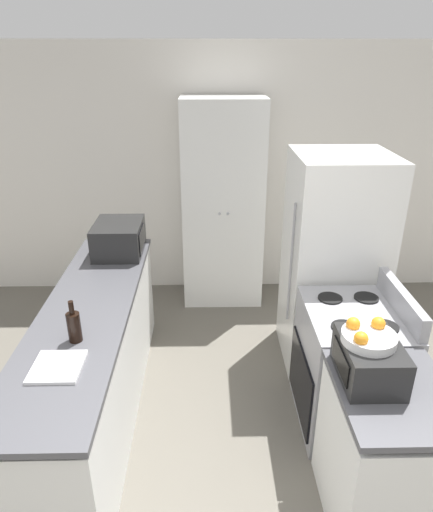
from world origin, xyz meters
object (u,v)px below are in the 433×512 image
(stove, at_px, (348,367))
(fruit_bowl, at_px, (368,336))
(refrigerator, at_px, (333,263))
(toaster_oven, at_px, (369,361))
(pantry_cabinet, at_px, (223,205))
(microwave, at_px, (119,238))
(wine_bottle, at_px, (74,326))

(stove, height_order, fruit_bowl, fruit_bowl)
(refrigerator, relative_size, toaster_oven, 4.46)
(pantry_cabinet, distance_m, microwave, 1.24)
(stove, height_order, wine_bottle, wine_bottle)
(stove, bearing_deg, toaster_oven, -102.40)
(pantry_cabinet, xyz_separation_m, refrigerator, (0.87, -1.07, -0.16))
(wine_bottle, height_order, fruit_bowl, fruit_bowl)
(stove, bearing_deg, pantry_cabinet, 113.90)
(microwave, relative_size, fruit_bowl, 1.74)
(microwave, height_order, fruit_bowl, fruit_bowl)
(stove, height_order, microwave, microwave)
(stove, distance_m, microwave, 2.10)
(stove, bearing_deg, microwave, 149.55)
(fruit_bowl, bearing_deg, stove, 75.48)
(pantry_cabinet, xyz_separation_m, stove, (0.83, -1.86, -0.59))
(stove, height_order, toaster_oven, toaster_oven)
(refrigerator, bearing_deg, stove, -93.49)
(refrigerator, height_order, microwave, refrigerator)
(wine_bottle, bearing_deg, stove, 9.00)
(microwave, relative_size, toaster_oven, 1.20)
(toaster_oven, height_order, fruit_bowl, fruit_bowl)
(pantry_cabinet, distance_m, stove, 2.12)
(fruit_bowl, bearing_deg, toaster_oven, -35.92)
(refrigerator, xyz_separation_m, toaster_oven, (-0.19, -1.46, 0.12))
(wine_bottle, bearing_deg, toaster_oven, -12.92)
(refrigerator, bearing_deg, wine_bottle, -149.43)
(microwave, bearing_deg, wine_bottle, -91.82)
(refrigerator, distance_m, microwave, 1.81)
(wine_bottle, bearing_deg, pantry_cabinet, 66.04)
(fruit_bowl, bearing_deg, pantry_cabinet, 104.76)
(refrigerator, distance_m, toaster_oven, 1.47)
(microwave, xyz_separation_m, wine_bottle, (-0.04, -1.30, -0.03))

